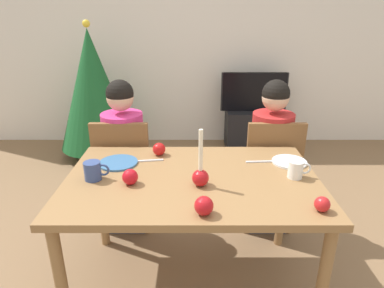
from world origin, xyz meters
name	(u,v)px	position (x,y,z in m)	size (l,w,h in m)	color
ground_plane	(192,282)	(0.00, 0.00, 0.00)	(7.68, 7.68, 0.00)	brown
back_wall	(192,39)	(0.00, 2.60, 1.30)	(6.40, 0.10, 2.60)	silver
dining_table	(192,190)	(0.00, 0.00, 0.67)	(1.40, 0.90, 0.75)	olive
chair_left	(125,168)	(-0.50, 0.61, 0.51)	(0.40, 0.40, 0.90)	brown
chair_right	(270,168)	(0.59, 0.61, 0.51)	(0.40, 0.40, 0.90)	brown
person_left_child	(125,160)	(-0.50, 0.64, 0.57)	(0.30, 0.30, 1.17)	#33384C
person_right_child	(270,160)	(0.59, 0.64, 0.57)	(0.30, 0.30, 1.17)	#33384C
tv_stand	(251,129)	(0.74, 2.30, 0.24)	(0.64, 0.40, 0.48)	black
tv	(254,92)	(0.74, 2.30, 0.71)	(0.79, 0.05, 0.46)	black
christmas_tree	(93,90)	(-1.10, 2.02, 0.80)	(0.83, 0.83, 1.53)	brown
candle_centerpiece	(201,174)	(0.04, -0.09, 0.82)	(0.09, 0.09, 0.31)	red
plate_left	(118,163)	(-0.45, 0.18, 0.76)	(0.23, 0.23, 0.01)	teal
plate_right	(289,162)	(0.59, 0.19, 0.76)	(0.21, 0.21, 0.01)	silver
mug_left	(93,171)	(-0.54, -0.02, 0.80)	(0.14, 0.09, 0.10)	#33477F
mug_right	(296,169)	(0.57, 0.00, 0.80)	(0.13, 0.08, 0.10)	white
fork_left	(149,161)	(-0.27, 0.22, 0.75)	(0.18, 0.01, 0.01)	silver
fork_right	(260,162)	(0.42, 0.20, 0.75)	(0.18, 0.01, 0.01)	silver
apple_near_candle	(204,206)	(0.05, -0.36, 0.79)	(0.09, 0.09, 0.09)	#B5131A
apple_by_left_plate	(159,149)	(-0.21, 0.31, 0.79)	(0.08, 0.08, 0.08)	red
apple_by_right_mug	(322,204)	(0.60, -0.34, 0.79)	(0.07, 0.07, 0.07)	red
apple_far_edge	(130,177)	(-0.33, -0.08, 0.79)	(0.08, 0.08, 0.08)	red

